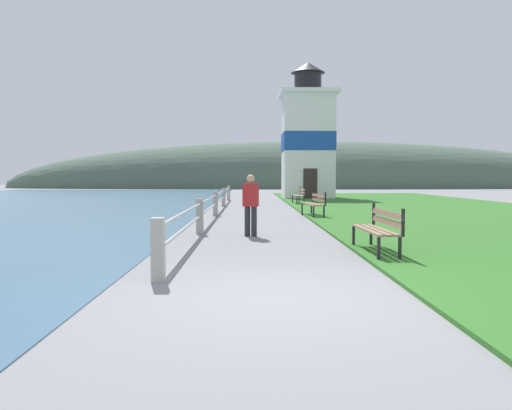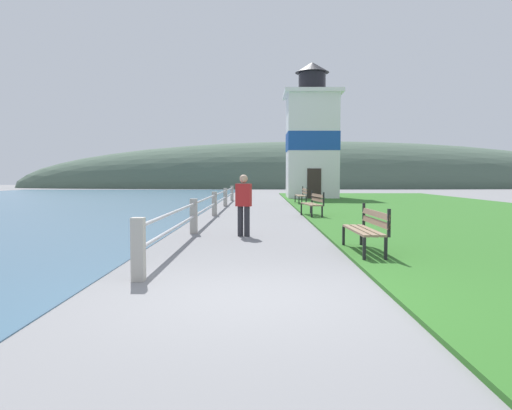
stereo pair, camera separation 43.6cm
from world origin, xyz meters
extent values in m
plane|color=slate|center=(0.00, 0.00, 0.00)|extent=(160.00, 160.00, 0.00)
cube|color=#2D6623|center=(7.73, 14.53, 0.03)|extent=(12.00, 43.60, 0.06)
cube|color=#A8A399|center=(-1.63, 1.00, 0.46)|extent=(0.18, 0.18, 0.91)
cube|color=#A8A399|center=(-1.63, 6.93, 0.46)|extent=(0.18, 0.18, 0.91)
cube|color=#A8A399|center=(-1.63, 12.85, 0.46)|extent=(0.18, 0.18, 0.91)
cube|color=#A8A399|center=(-1.63, 18.78, 0.46)|extent=(0.18, 0.18, 0.91)
cube|color=#A8A399|center=(-1.63, 24.71, 0.46)|extent=(0.18, 0.18, 0.91)
cylinder|color=#B2B2B7|center=(-1.63, 12.85, 0.77)|extent=(0.06, 23.71, 0.06)
cylinder|color=#B2B2B7|center=(-1.63, 12.85, 0.46)|extent=(0.06, 23.71, 0.06)
cube|color=#846B51|center=(1.92, 3.42, 0.47)|extent=(0.16, 1.92, 0.04)
cube|color=#846B51|center=(2.06, 3.42, 0.47)|extent=(0.16, 1.92, 0.04)
cube|color=#846B51|center=(2.21, 3.43, 0.47)|extent=(0.16, 1.92, 0.04)
cube|color=#846B51|center=(2.30, 3.43, 0.79)|extent=(0.10, 1.91, 0.11)
cube|color=#846B51|center=(2.30, 3.43, 0.63)|extent=(0.10, 1.91, 0.11)
cube|color=black|center=(1.90, 2.49, 0.23)|extent=(0.05, 0.05, 0.45)
cube|color=black|center=(1.86, 4.35, 0.23)|extent=(0.05, 0.05, 0.45)
cube|color=black|center=(2.27, 2.49, 0.23)|extent=(0.05, 0.05, 0.45)
cube|color=black|center=(2.23, 4.36, 0.23)|extent=(0.05, 0.05, 0.45)
cube|color=black|center=(2.32, 2.50, 0.70)|extent=(0.05, 0.05, 0.49)
cube|color=black|center=(2.28, 4.36, 0.70)|extent=(0.05, 0.05, 0.49)
cube|color=#846B51|center=(1.84, 12.22, 0.47)|extent=(0.33, 1.89, 0.04)
cube|color=#846B51|center=(1.99, 12.24, 0.47)|extent=(0.33, 1.89, 0.04)
cube|color=#846B51|center=(2.13, 12.26, 0.47)|extent=(0.33, 1.89, 0.04)
cube|color=#846B51|center=(2.22, 12.27, 0.79)|extent=(0.27, 1.89, 0.11)
cube|color=#846B51|center=(2.22, 12.27, 0.63)|extent=(0.27, 1.89, 0.11)
cube|color=black|center=(1.91, 11.30, 0.23)|extent=(0.06, 0.06, 0.45)
cube|color=black|center=(1.70, 13.13, 0.23)|extent=(0.06, 0.06, 0.45)
cube|color=black|center=(2.28, 11.34, 0.23)|extent=(0.06, 0.06, 0.45)
cube|color=black|center=(2.07, 13.18, 0.23)|extent=(0.06, 0.06, 0.45)
cube|color=black|center=(2.33, 11.35, 0.70)|extent=(0.06, 0.06, 0.49)
cube|color=black|center=(2.11, 13.18, 0.70)|extent=(0.06, 0.06, 0.49)
cube|color=#846B51|center=(2.11, 20.47, 0.47)|extent=(0.18, 1.90, 0.04)
cube|color=#846B51|center=(2.26, 20.48, 0.47)|extent=(0.18, 1.90, 0.04)
cube|color=#846B51|center=(2.40, 20.48, 0.47)|extent=(0.18, 1.90, 0.04)
cube|color=#846B51|center=(2.49, 20.49, 0.79)|extent=(0.13, 1.90, 0.11)
cube|color=#846B51|center=(2.49, 20.49, 0.63)|extent=(0.13, 1.90, 0.11)
cube|color=black|center=(2.11, 19.55, 0.23)|extent=(0.05, 0.05, 0.45)
cube|color=black|center=(2.04, 21.40, 0.23)|extent=(0.05, 0.05, 0.45)
cube|color=black|center=(2.48, 19.56, 0.23)|extent=(0.05, 0.05, 0.45)
cube|color=black|center=(2.41, 21.41, 0.23)|extent=(0.05, 0.05, 0.45)
cube|color=black|center=(2.53, 19.56, 0.70)|extent=(0.05, 0.05, 0.49)
cube|color=black|center=(2.46, 21.41, 0.70)|extent=(0.05, 0.05, 0.49)
cube|color=white|center=(3.60, 27.88, 3.45)|extent=(3.32, 3.32, 6.90)
cube|color=#194799|center=(3.60, 27.88, 3.80)|extent=(3.36, 3.36, 1.24)
cube|color=white|center=(3.60, 27.88, 7.03)|extent=(3.82, 3.82, 0.25)
cylinder|color=black|center=(3.60, 27.88, 7.79)|extent=(1.83, 1.83, 1.28)
cone|color=black|center=(3.60, 27.88, 8.78)|extent=(2.28, 2.28, 0.70)
cube|color=#332823|center=(3.60, 26.20, 1.00)|extent=(0.90, 0.06, 2.00)
cylinder|color=#28282D|center=(-0.38, 6.35, 0.38)|extent=(0.14, 0.14, 0.75)
cylinder|color=#28282D|center=(-0.22, 6.31, 0.38)|extent=(0.14, 0.14, 0.75)
cube|color=#B22323|center=(-0.30, 6.33, 1.03)|extent=(0.41, 0.28, 0.56)
sphere|color=tan|center=(-0.30, 6.33, 1.44)|extent=(0.20, 0.20, 0.20)
ellipsoid|color=#475B4C|center=(8.00, 59.07, 0.00)|extent=(80.00, 16.00, 12.00)
camera|label=1|loc=(-0.33, -6.03, 1.50)|focal=35.00mm
camera|label=2|loc=(0.11, -6.03, 1.50)|focal=35.00mm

